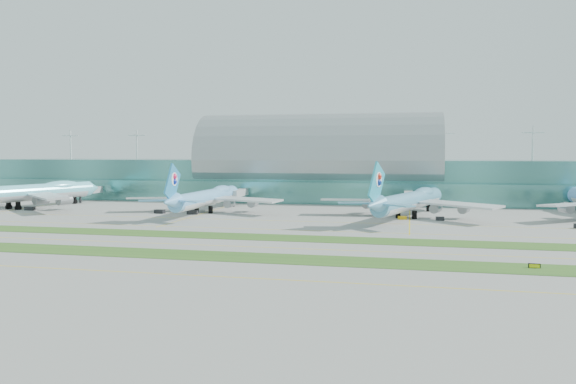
% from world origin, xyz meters
% --- Properties ---
extents(ground, '(700.00, 700.00, 0.00)m').
position_xyz_m(ground, '(0.00, 0.00, 0.00)').
color(ground, gray).
rests_on(ground, ground).
extents(terminal, '(340.00, 69.10, 36.00)m').
position_xyz_m(terminal, '(0.01, 128.79, 14.23)').
color(terminal, '#3D7A75').
rests_on(terminal, ground).
extents(grass_strip_near, '(420.00, 12.00, 0.08)m').
position_xyz_m(grass_strip_near, '(0.00, -28.00, 0.04)').
color(grass_strip_near, '#2D591E').
rests_on(grass_strip_near, ground).
extents(grass_strip_far, '(420.00, 12.00, 0.08)m').
position_xyz_m(grass_strip_far, '(0.00, 2.00, 0.04)').
color(grass_strip_far, '#2D591E').
rests_on(grass_strip_far, ground).
extents(taxiline_a, '(420.00, 0.35, 0.01)m').
position_xyz_m(taxiline_a, '(0.00, -48.00, 0.01)').
color(taxiline_a, yellow).
rests_on(taxiline_a, ground).
extents(taxiline_b, '(420.00, 0.35, 0.01)m').
position_xyz_m(taxiline_b, '(0.00, -14.00, 0.01)').
color(taxiline_b, yellow).
rests_on(taxiline_b, ground).
extents(taxiline_c, '(420.00, 0.35, 0.01)m').
position_xyz_m(taxiline_c, '(0.00, 18.00, 0.01)').
color(taxiline_c, yellow).
rests_on(taxiline_c, ground).
extents(taxiline_d, '(420.00, 0.35, 0.01)m').
position_xyz_m(taxiline_d, '(0.00, 40.00, 0.01)').
color(taxiline_d, yellow).
rests_on(taxiline_d, ground).
extents(airliner_a, '(68.95, 80.19, 22.79)m').
position_xyz_m(airliner_a, '(-115.67, 58.35, 7.03)').
color(airliner_a, '#71E6FA').
rests_on(airliner_a, ground).
extents(airliner_b, '(64.72, 73.35, 20.21)m').
position_xyz_m(airliner_b, '(-34.34, 61.46, 6.23)').
color(airliner_b, '#71BDF8').
rests_on(airliner_b, ground).
extents(airliner_c, '(64.28, 74.63, 21.10)m').
position_xyz_m(airliner_c, '(44.78, 60.30, 6.51)').
color(airliner_c, '#5AA4C7').
rests_on(airliner_c, ground).
extents(gse_b, '(4.17, 1.93, 1.46)m').
position_xyz_m(gse_b, '(-108.12, 52.10, 0.73)').
color(gse_b, black).
rests_on(gse_b, ground).
extents(gse_c, '(4.40, 2.68, 1.47)m').
position_xyz_m(gse_c, '(-50.83, 52.66, 0.74)').
color(gse_c, black).
rests_on(gse_c, ground).
extents(gse_d, '(4.19, 2.20, 1.66)m').
position_xyz_m(gse_d, '(-37.13, 52.46, 0.83)').
color(gse_d, black).
rests_on(gse_d, ground).
extents(gse_e, '(3.16, 1.97, 1.19)m').
position_xyz_m(gse_e, '(42.09, 52.67, 0.60)').
color(gse_e, gold).
rests_on(gse_e, ground).
extents(gse_f, '(2.95, 1.89, 1.35)m').
position_xyz_m(gse_f, '(55.03, 52.51, 0.67)').
color(gse_f, black).
rests_on(gse_f, ground).
extents(taxiway_sign_east, '(2.40, 0.41, 1.01)m').
position_xyz_m(taxiway_sign_east, '(69.97, -26.83, 0.50)').
color(taxiway_sign_east, black).
rests_on(taxiway_sign_east, ground).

